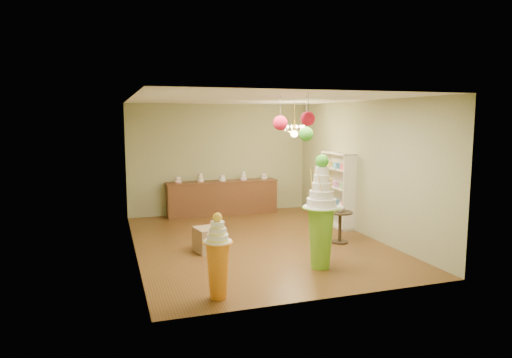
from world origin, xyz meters
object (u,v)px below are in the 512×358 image
object	(u,v)px
pedestal_green	(321,222)
round_table	(340,223)
pedestal_orange	(218,263)
sideboard	(222,197)

from	to	relation	value
pedestal_green	round_table	xyz separation A→B (m)	(1.11, 1.35, -0.39)
pedestal_orange	round_table	distance (m)	3.78
pedestal_green	round_table	distance (m)	1.79
pedestal_green	sideboard	bearing A→B (deg)	96.13
sideboard	round_table	distance (m)	3.95
sideboard	round_table	size ratio (longest dim) A/B	4.52
pedestal_green	pedestal_orange	size ratio (longest dim) A/B	1.57
pedestal_orange	sideboard	xyz separation A→B (m)	(1.49, 5.70, -0.06)
pedestal_orange	round_table	world-z (taller)	pedestal_orange
pedestal_green	pedestal_orange	xyz separation A→B (m)	(-2.02, -0.76, -0.29)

